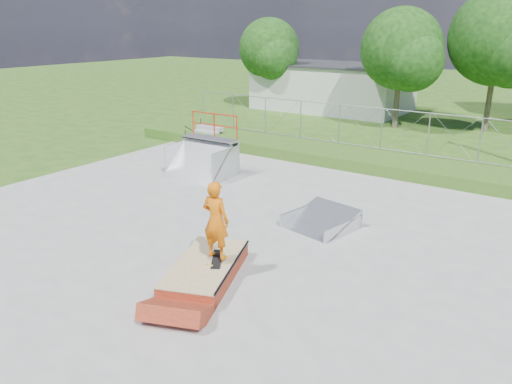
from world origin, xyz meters
TOP-DOWN VIEW (x-y plane):
  - ground at (0.00, 0.00)m, footprint 120.00×120.00m
  - concrete_pad at (0.00, 0.00)m, footprint 20.00×16.00m
  - grass_berm at (0.00, 9.50)m, footprint 24.00×3.00m
  - grind_box at (0.63, -2.07)m, footprint 2.27×3.10m
  - quarter_pipe at (-4.87, 4.17)m, footprint 2.41×2.05m
  - flat_bank_ramp at (1.43, 2.20)m, footprint 2.03×2.12m
  - skateboard at (0.83, -1.88)m, footprint 0.62×0.79m
  - skater at (0.83, -1.88)m, footprint 0.71×0.49m
  - concrete_stairs at (-8.50, 8.70)m, footprint 1.50×1.60m
  - chain_link_fence at (0.00, 10.50)m, footprint 20.00×0.06m
  - utility_building_flat at (-8.00, 22.00)m, footprint 10.00×6.00m
  - tree_left_near at (-1.75, 17.83)m, footprint 4.76×4.48m
  - tree_center at (2.78, 19.81)m, footprint 5.44×5.12m
  - tree_left_far at (-11.77, 19.85)m, footprint 4.42×4.16m

SIDE VIEW (x-z plane):
  - ground at x=0.00m, z-range 0.00..0.00m
  - concrete_pad at x=0.00m, z-range 0.00..0.04m
  - grind_box at x=0.63m, z-range 0.00..0.42m
  - grass_berm at x=0.00m, z-range 0.00..0.50m
  - flat_bank_ramp at x=1.43m, z-range 0.00..0.52m
  - concrete_stairs at x=-8.50m, z-range 0.00..0.80m
  - skateboard at x=0.83m, z-range 0.40..0.53m
  - quarter_pipe at x=-4.87m, z-range 0.00..2.37m
  - skater at x=0.83m, z-range 0.46..2.31m
  - chain_link_fence at x=0.00m, z-range 0.50..2.30m
  - utility_building_flat at x=-8.00m, z-range 0.00..3.00m
  - tree_left_far at x=-11.77m, z-range 0.85..7.02m
  - tree_left_near at x=-1.75m, z-range 0.91..7.56m
  - tree_center at x=2.78m, z-range 1.05..8.65m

